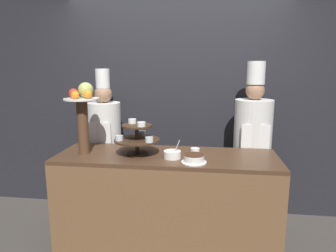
{
  "coord_description": "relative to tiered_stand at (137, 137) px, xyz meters",
  "views": [
    {
      "loc": [
        0.36,
        -2.29,
        1.74
      ],
      "look_at": [
        0.0,
        0.43,
        1.2
      ],
      "focal_mm": 32.0,
      "sensor_mm": 36.0,
      "label": 1
    }
  ],
  "objects": [
    {
      "name": "fruit_pedestal",
      "position": [
        -0.5,
        -0.01,
        0.24
      ],
      "size": [
        0.31,
        0.31,
        0.65
      ],
      "color": "brown",
      "rests_on": "buffet_counter"
    },
    {
      "name": "serving_bowl_near",
      "position": [
        0.33,
        -0.06,
        -0.14
      ],
      "size": [
        0.15,
        0.15,
        0.17
      ],
      "color": "white",
      "rests_on": "buffet_counter"
    },
    {
      "name": "cake_round",
      "position": [
        0.53,
        -0.16,
        -0.13
      ],
      "size": [
        0.21,
        0.21,
        0.07
      ],
      "color": "white",
      "rests_on": "buffet_counter"
    },
    {
      "name": "wall_back",
      "position": [
        0.27,
        0.93,
        0.29
      ],
      "size": [
        10.0,
        0.06,
        2.8
      ],
      "color": "#232328",
      "rests_on": "ground_plane"
    },
    {
      "name": "cup_white",
      "position": [
        0.53,
        0.04,
        -0.13
      ],
      "size": [
        0.08,
        0.08,
        0.07
      ],
      "color": "white",
      "rests_on": "buffet_counter"
    },
    {
      "name": "chef_left",
      "position": [
        -0.5,
        0.56,
        -0.18
      ],
      "size": [
        0.36,
        0.36,
        1.72
      ],
      "color": "black",
      "rests_on": "ground_plane"
    },
    {
      "name": "buffet_counter",
      "position": [
        0.27,
        0.03,
        -0.64
      ],
      "size": [
        2.02,
        0.66,
        0.95
      ],
      "color": "brown",
      "rests_on": "ground_plane"
    },
    {
      "name": "tiered_stand",
      "position": [
        0.0,
        0.0,
        0.0
      ],
      "size": [
        0.41,
        0.41,
        0.32
      ],
      "color": "#3D2819",
      "rests_on": "buffet_counter"
    },
    {
      "name": "chef_center_left",
      "position": [
        1.11,
        0.56,
        -0.14
      ],
      "size": [
        0.39,
        0.39,
        1.8
      ],
      "color": "#38332D",
      "rests_on": "ground_plane"
    }
  ]
}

